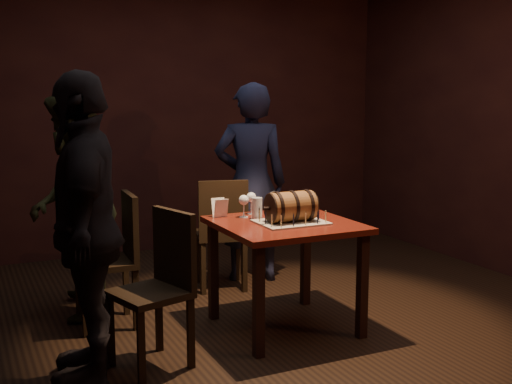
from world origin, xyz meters
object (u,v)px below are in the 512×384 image
person_left_rear (72,205)px  person_left_front (86,229)px  wine_glass_mid (251,198)px  wine_glass_left (244,201)px  chair_left_front (161,279)px  barrel_cake (291,207)px  pint_of_ale (257,209)px  pub_table (285,238)px  chair_left_rear (117,252)px  chair_back (222,228)px  person_back (251,183)px  wine_glass_right (274,197)px

person_left_rear → person_left_front: (-0.11, -1.10, 0.05)m
wine_glass_mid → person_left_front: 1.40m
wine_glass_left → chair_left_front: chair_left_front is taller
barrel_cake → pint_of_ale: (-0.14, 0.23, -0.04)m
pub_table → person_left_front: bearing=-170.9°
pint_of_ale → chair_left_rear: bearing=156.8°
chair_back → chair_left_front: (-0.88, -1.19, 0.00)m
chair_left_front → person_back: 1.88m
wine_glass_mid → chair_left_front: 1.08m
chair_left_rear → person_left_front: (-0.34, -0.79, 0.35)m
pint_of_ale → person_left_rear: 1.34m
pub_table → wine_glass_left: bearing=125.4°
barrel_cake → person_back: bearing=77.8°
wine_glass_right → person_left_rear: bearing=157.5°
pint_of_ale → chair_back: bearing=85.7°
pint_of_ale → person_back: (0.41, 1.00, 0.03)m
chair_left_rear → person_left_front: bearing=-113.5°
barrel_cake → wine_glass_mid: size_ratio=2.32×
pub_table → chair_left_front: size_ratio=0.97×
wine_glass_right → chair_left_front: size_ratio=0.17×
wine_glass_left → pint_of_ale: (0.06, -0.09, -0.05)m
pub_table → wine_glass_mid: 0.43m
chair_back → chair_left_rear: 1.05m
person_back → person_left_rear: bearing=31.9°
chair_left_front → person_left_rear: size_ratio=0.57×
pint_of_ale → chair_left_rear: size_ratio=0.16×
wine_glass_right → chair_back: size_ratio=0.17×
chair_left_rear → person_back: person_back is taller
wine_glass_right → person_left_front: size_ratio=0.09×
wine_glass_mid → chair_back: bearing=87.8°
chair_back → pub_table: bearing=-86.1°
wine_glass_left → pint_of_ale: size_ratio=1.07×
wine_glass_left → chair_left_front: 0.96m
pub_table → chair_left_front: chair_left_front is taller
pint_of_ale → chair_back: (0.06, 0.80, -0.30)m
pub_table → barrel_cake: barrel_cake is taller
wine_glass_mid → chair_back: size_ratio=0.17×
pub_table → person_back: size_ratio=0.53×
barrel_cake → chair_left_front: barrel_cake is taller
person_left_front → wine_glass_right: bearing=124.9°
wine_glass_left → chair_left_front: bearing=-147.8°
barrel_cake → wine_glass_right: size_ratio=2.32×
chair_back → person_back: bearing=28.9°
pub_table → chair_back: size_ratio=0.97×
wine_glass_mid → wine_glass_right: size_ratio=1.00×
barrel_cake → chair_left_front: 1.03m
pub_table → pint_of_ale: (-0.13, 0.18, 0.18)m
wine_glass_left → person_back: person_back is taller
wine_glass_left → wine_glass_right: size_ratio=1.00×
wine_glass_left → pint_of_ale: bearing=-53.9°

